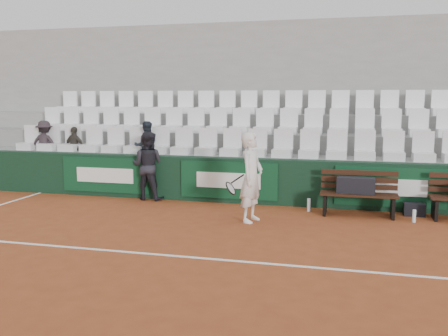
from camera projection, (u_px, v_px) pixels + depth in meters
ground at (179, 257)px, 7.38m from camera, size 80.00×80.00×0.00m
court_baseline at (179, 256)px, 7.38m from camera, size 18.00×0.06×0.01m
back_barrier at (242, 180)px, 11.12m from camera, size 18.00×0.34×1.00m
grandstand_tier_front at (245, 176)px, 11.75m from camera, size 18.00×0.95×1.00m
grandstand_tier_mid at (253, 162)px, 12.63m from camera, size 18.00×0.95×1.45m
grandstand_tier_back at (260, 149)px, 13.51m from camera, size 18.00×0.95×1.90m
grandstand_rear_wall at (264, 102)px, 13.93m from camera, size 18.00×0.30×4.40m
seat_row_front at (243, 142)px, 11.47m from camera, size 11.90×0.44×0.63m
seat_row_mid at (252, 121)px, 12.32m from camera, size 11.90×0.44×0.63m
seat_row_back at (259, 102)px, 13.16m from camera, size 11.90×0.44×0.63m
bench_left at (358, 205)px, 9.91m from camera, size 1.50×0.56×0.45m
sports_bag_left at (356, 185)px, 9.91m from camera, size 0.76×0.37×0.31m
sports_bag_ground at (414, 209)px, 9.93m from camera, size 0.41×0.26×0.25m
water_bottle_near at (309, 205)px, 10.30m from camera, size 0.08×0.08×0.27m
water_bottle_far at (414, 216)px, 9.39m from camera, size 0.07×0.07×0.24m
tennis_player at (251, 177)px, 9.37m from camera, size 0.76×0.69×1.70m
ball_kid at (148, 166)px, 11.43m from camera, size 0.78×0.62×1.57m
spectator_a at (44, 126)px, 12.77m from camera, size 0.83×0.55×1.20m
spectator_b at (74, 130)px, 12.57m from camera, size 0.66×0.38×1.06m
spectator_c at (146, 128)px, 12.07m from camera, size 0.73×0.66×1.22m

